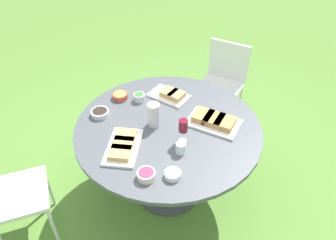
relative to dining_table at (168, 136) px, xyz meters
The scene contains 15 objects.
ground_plane 0.67m from the dining_table, ahead, with size 40.00×40.00×0.00m, color #5B8C38.
dining_table is the anchor object (origin of this frame).
chair_near_left 1.26m from the dining_table, 143.44° to the right, with size 0.60×0.60×0.89m.
chair_near_right 1.27m from the dining_table, ahead, with size 0.45×0.47×0.89m.
water_pitcher 0.23m from the dining_table, 31.99° to the right, with size 0.10×0.10×0.20m.
wine_glass 0.32m from the dining_table, 97.96° to the left, with size 0.07×0.07×0.19m.
platter_bread_main 0.38m from the dining_table, 159.83° to the left, with size 0.45×0.47×0.07m.
platter_charcuterie 0.42m from the dining_table, 12.56° to the left, with size 0.39×0.45×0.06m.
platter_sandwich_side 0.40m from the dining_table, 118.55° to the right, with size 0.35×0.39×0.07m.
bowl_fries 0.57m from the dining_table, 66.80° to the right, with size 0.13×0.13×0.05m.
bowl_salad 0.44m from the dining_table, 78.92° to the right, with size 0.09×0.09×0.07m.
bowl_olives 0.58m from the dining_table, 38.61° to the right, with size 0.14×0.14×0.04m.
bowl_dip_red 0.56m from the dining_table, 50.06° to the left, with size 0.12×0.12×0.05m.
bowl_dip_cream 0.53m from the dining_table, 68.72° to the left, with size 0.11×0.11×0.04m.
cup_water_near 0.33m from the dining_table, 82.54° to the left, with size 0.07×0.07×0.08m.
Camera 1 is at (0.81, 1.75, 2.42)m, focal length 35.00 mm.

